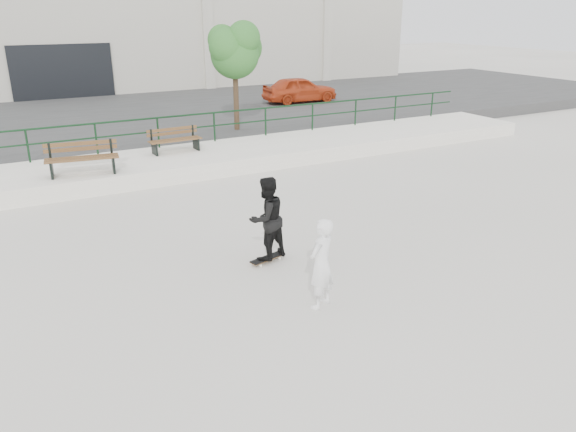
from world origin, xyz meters
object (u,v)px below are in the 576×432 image
bench_left (82,158)px  seated_skater (321,264)px  tree (235,48)px  red_car (300,89)px  standing_skater (267,218)px  bench_right (175,140)px  skateboard (267,258)px

bench_left → seated_skater: size_ratio=1.25×
tree → red_car: (5.44, 4.63, -2.37)m
bench_left → standing_skater: (2.37, -6.76, 0.00)m
seated_skater → bench_right: bearing=-120.6°
tree → red_car: 7.53m
tree → red_car: bearing=40.4°
bench_right → seated_skater: (-0.74, -10.11, -0.07)m
red_car → seated_skater: 19.53m
skateboard → bench_left: bearing=94.9°
bench_left → standing_skater: bearing=-62.0°
bench_right → tree: bearing=33.5°
standing_skater → seated_skater: size_ratio=1.05×
tree → skateboard: tree is taller
standing_skater → seated_skater: bearing=75.6°
bench_right → seated_skater: seated_skater is taller
tree → standing_skater: bearing=-111.0°
bench_right → skateboard: bench_right is taller
bench_right → red_car: (8.71, 6.98, 0.24)m
bench_right → seated_skater: 10.14m
red_car → standing_skater: (-9.43, -15.01, -0.18)m
bench_right → standing_skater: (-0.73, -8.03, 0.06)m
red_car → seated_skater: (-9.45, -17.09, -0.32)m
bench_right → skateboard: bearing=-97.5°
standing_skater → skateboard: bearing=180.0°
tree → skateboard: size_ratio=4.97×
seated_skater → standing_skater: bearing=-116.8°
tree → red_car: size_ratio=1.08×
red_car → tree: bearing=133.6°
tree → seated_skater: bearing=-107.8°
tree → standing_skater: tree is taller
skateboard → red_car: bearing=43.4°
red_car → skateboard: red_car is taller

